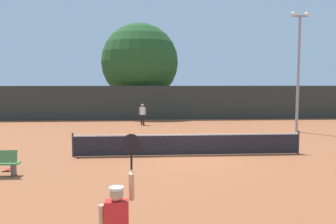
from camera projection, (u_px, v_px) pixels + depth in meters
The scene contains 10 objects.
ground_plane at pixel (188, 155), 15.84m from camera, with size 120.00×120.00×0.00m, color #9E5633.
tennis_net at pixel (188, 144), 15.79m from camera, with size 10.36×0.08×1.07m.
perimeter_fence at pixel (166, 103), 30.78m from camera, with size 36.07×0.12×2.98m, color #2D332D.
player_serving at pixel (117, 220), 5.66m from camera, with size 0.68×0.39×2.47m.
player_receiving at pixel (143, 112), 26.83m from camera, with size 0.57×0.24×1.61m.
tennis_ball at pixel (138, 148), 17.41m from camera, with size 0.07×0.07×0.07m, color #CCE033.
spare_racket at pixel (9, 169), 13.15m from camera, with size 0.28×0.52×0.04m.
light_pole at pixel (299, 64), 22.83m from camera, with size 1.18×0.28×7.83m.
large_tree at pixel (140, 62), 34.18m from camera, with size 7.52×7.52×9.02m.
parked_car_near at pixel (132, 107), 35.70m from camera, with size 2.29×4.36×1.69m.
Camera 1 is at (-2.00, -15.51, 3.31)m, focal length 37.34 mm.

